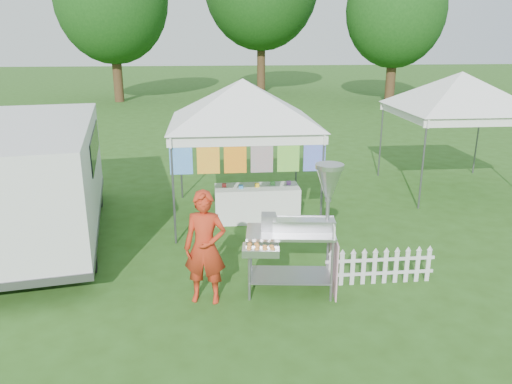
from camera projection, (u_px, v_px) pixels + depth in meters
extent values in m
plane|color=#294D16|center=(260.00, 292.00, 7.83)|extent=(120.00, 120.00, 0.00)
cylinder|color=#59595E|center=(173.00, 191.00, 9.35)|extent=(0.04, 0.04, 2.10)
cylinder|color=#59595E|center=(322.00, 187.00, 9.61)|extent=(0.04, 0.04, 2.10)
cylinder|color=#59595E|center=(181.00, 156.00, 12.05)|extent=(0.04, 0.04, 2.10)
cylinder|color=#59595E|center=(296.00, 154.00, 12.31)|extent=(0.04, 0.04, 2.10)
cube|color=white|center=(248.00, 140.00, 9.20)|extent=(3.00, 0.03, 0.22)
cube|color=white|center=(239.00, 116.00, 11.89)|extent=(3.00, 0.03, 0.22)
pyramid|color=white|center=(243.00, 78.00, 10.24)|extent=(4.24, 4.24, 0.90)
cylinder|color=#59595E|center=(248.00, 136.00, 9.17)|extent=(3.00, 0.03, 0.03)
cube|color=#183CC3|center=(181.00, 156.00, 9.16)|extent=(0.42, 0.01, 0.70)
cube|color=#F6451B|center=(208.00, 155.00, 9.21)|extent=(0.42, 0.01, 0.70)
cube|color=red|center=(235.00, 155.00, 9.26)|extent=(0.42, 0.01, 0.70)
cube|color=teal|center=(262.00, 154.00, 9.30)|extent=(0.42, 0.01, 0.70)
cube|color=#199847|center=(288.00, 154.00, 9.35)|extent=(0.42, 0.01, 0.70)
cube|color=purple|center=(315.00, 153.00, 9.39)|extent=(0.42, 0.01, 0.70)
cylinder|color=#59595E|center=(423.00, 165.00, 11.28)|extent=(0.04, 0.04, 2.10)
cylinder|color=#59595E|center=(381.00, 140.00, 13.98)|extent=(0.04, 0.04, 2.10)
cylinder|color=#59595E|center=(477.00, 138.00, 14.24)|extent=(0.04, 0.04, 2.10)
cube|color=white|center=(488.00, 122.00, 11.13)|extent=(3.00, 0.03, 0.22)
cube|color=white|center=(433.00, 105.00, 13.82)|extent=(3.00, 0.03, 0.22)
pyramid|color=white|center=(463.00, 71.00, 12.17)|extent=(4.24, 4.24, 0.90)
cylinder|color=#59595E|center=(489.00, 118.00, 11.10)|extent=(3.00, 0.03, 0.03)
cylinder|color=#3B2415|center=(117.00, 68.00, 29.45)|extent=(0.56, 0.56, 3.96)
cylinder|color=#3B2415|center=(261.00, 57.00, 33.94)|extent=(0.56, 0.56, 4.84)
cylinder|color=#3B2415|center=(391.00, 72.00, 29.09)|extent=(0.56, 0.56, 3.52)
ellipsoid|color=#1E5216|center=(396.00, 10.00, 28.05)|extent=(5.60, 5.60, 6.44)
cylinder|color=gray|center=(249.00, 270.00, 7.45)|extent=(0.05, 0.05, 1.00)
cylinder|color=gray|center=(332.00, 271.00, 7.42)|extent=(0.05, 0.05, 1.00)
cylinder|color=gray|center=(251.00, 254.00, 7.99)|extent=(0.05, 0.05, 1.00)
cylinder|color=gray|center=(328.00, 255.00, 7.96)|extent=(0.05, 0.05, 1.00)
cube|color=gray|center=(290.00, 275.00, 7.78)|extent=(1.33, 0.78, 0.02)
cube|color=#B7B7BC|center=(290.00, 232.00, 7.56)|extent=(1.40, 0.82, 0.04)
cube|color=#B7B7BC|center=(304.00, 225.00, 7.57)|extent=(0.97, 0.39, 0.17)
cube|color=gray|center=(269.00, 222.00, 7.57)|extent=(0.25, 0.27, 0.24)
cylinder|color=gray|center=(328.00, 200.00, 7.45)|extent=(0.06, 0.06, 1.00)
cone|color=#B7B7BC|center=(329.00, 182.00, 7.36)|extent=(0.44, 0.44, 0.44)
cylinder|color=#B7B7BC|center=(330.00, 166.00, 7.29)|extent=(0.47, 0.47, 0.07)
cube|color=#B7B7BC|center=(261.00, 250.00, 7.20)|extent=(0.57, 0.39, 0.11)
cube|color=#C9889F|center=(334.00, 263.00, 7.69)|extent=(0.12, 0.83, 0.90)
cube|color=white|center=(334.00, 232.00, 7.21)|extent=(0.04, 0.16, 0.20)
imported|color=#AF2C15|center=(205.00, 248.00, 7.34)|extent=(0.70, 0.53, 1.74)
cube|color=silver|center=(35.00, 174.00, 9.47)|extent=(3.04, 5.74, 1.91)
cube|color=#59595E|center=(41.00, 221.00, 9.76)|extent=(3.07, 5.80, 0.13)
cube|color=silver|center=(52.00, 167.00, 11.77)|extent=(2.17, 1.09, 0.98)
cube|color=black|center=(95.00, 145.00, 10.24)|extent=(0.51, 2.97, 0.60)
cube|color=black|center=(50.00, 130.00, 11.90)|extent=(1.84, 0.33, 0.60)
cylinder|color=black|center=(88.00, 252.00, 8.39)|extent=(0.36, 0.77, 0.74)
cylinder|color=black|center=(6.00, 198.00, 11.13)|extent=(0.36, 0.77, 0.74)
cylinder|color=black|center=(96.00, 192.00, 11.61)|extent=(0.36, 0.77, 0.74)
cube|color=silver|center=(330.00, 270.00, 7.95)|extent=(0.07, 0.02, 0.56)
cube|color=silver|center=(342.00, 269.00, 7.96)|extent=(0.07, 0.02, 0.56)
cube|color=silver|center=(353.00, 269.00, 7.98)|extent=(0.07, 0.02, 0.56)
cube|color=silver|center=(363.00, 268.00, 8.00)|extent=(0.07, 0.02, 0.56)
cube|color=silver|center=(374.00, 268.00, 8.02)|extent=(0.07, 0.02, 0.56)
cube|color=silver|center=(385.00, 267.00, 8.03)|extent=(0.07, 0.02, 0.56)
cube|color=silver|center=(396.00, 267.00, 8.05)|extent=(0.07, 0.02, 0.56)
cube|color=silver|center=(407.00, 266.00, 8.07)|extent=(0.07, 0.02, 0.56)
cube|color=silver|center=(417.00, 266.00, 8.09)|extent=(0.07, 0.02, 0.56)
cube|color=silver|center=(428.00, 265.00, 8.10)|extent=(0.07, 0.02, 0.56)
cube|color=silver|center=(379.00, 273.00, 8.05)|extent=(1.80, 0.03, 0.05)
cube|color=silver|center=(380.00, 260.00, 7.98)|extent=(1.80, 0.03, 0.05)
cube|color=white|center=(257.00, 203.00, 10.79)|extent=(1.80, 0.70, 0.75)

